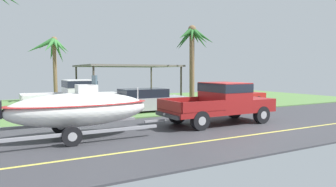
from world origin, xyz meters
TOP-DOWN VIEW (x-y plane):
  - ground at (0.00, 8.38)m, footprint 36.00×22.00m
  - pickup_truck_towing at (-0.30, 0.82)m, footprint 5.45×2.15m
  - boat_on_trailer at (-6.88, 0.82)m, footprint 6.25×2.42m
  - parked_pickup_background at (-5.47, 7.34)m, footprint 5.57×1.98m
  - parked_sedan_near at (-1.87, 6.01)m, footprint 4.72×1.81m
  - parked_sedan_far at (4.83, 6.19)m, footprint 4.55×1.94m
  - carport_awning at (-0.38, 12.87)m, footprint 7.41×5.90m
  - palm_tree_near_left at (3.70, 9.55)m, footprint 3.53×3.37m
  - palm_tree_near_right at (-5.81, 14.38)m, footprint 3.21×2.72m

SIDE VIEW (x-z plane):
  - ground at x=0.00m, z-range -0.07..0.04m
  - parked_sedan_near at x=-1.87m, z-range -0.02..1.36m
  - parked_sedan_far at x=4.83m, z-range -0.02..1.36m
  - pickup_truck_towing at x=-0.30m, z-range 0.10..1.99m
  - boat_on_trailer at x=-6.88m, z-range -0.08..2.17m
  - parked_pickup_background at x=-5.47m, z-range 0.10..2.01m
  - carport_awning at x=-0.38m, z-range 1.33..4.22m
  - palm_tree_near_right at x=-5.81m, z-range 1.43..6.47m
  - palm_tree_near_left at x=3.70m, z-range 1.54..7.48m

